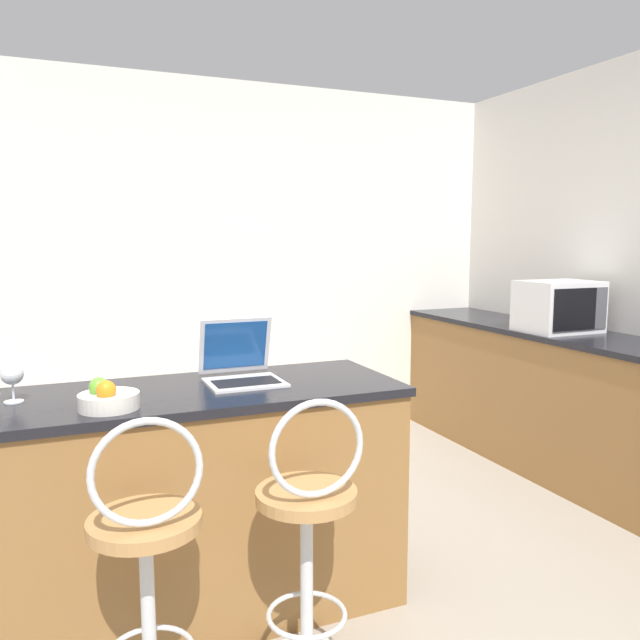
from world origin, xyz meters
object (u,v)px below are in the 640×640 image
(microwave, at_px, (559,306))
(wine_glass_tall, at_px, (12,375))
(bar_stool_near, at_px, (148,583))
(bar_stool_far, at_px, (308,550))
(laptop, at_px, (241,366))
(fruit_bowl, at_px, (107,398))

(microwave, xyz_separation_m, wine_glass_tall, (-3.06, -0.58, -0.06))
(microwave, distance_m, wine_glass_tall, 3.12)
(wine_glass_tall, bearing_deg, bar_stool_near, -58.40)
(bar_stool_near, relative_size, wine_glass_tall, 6.97)
(microwave, bearing_deg, bar_stool_far, -151.25)
(bar_stool_far, bearing_deg, laptop, 94.61)
(bar_stool_far, distance_m, laptop, 0.81)
(bar_stool_near, bearing_deg, bar_stool_far, 0.00)
(bar_stool_near, xyz_separation_m, bar_stool_far, (0.52, 0.00, 0.00))
(laptop, bearing_deg, fruit_bowl, -155.76)
(bar_stool_near, bearing_deg, wine_glass_tall, 121.60)
(fruit_bowl, bearing_deg, laptop, 24.24)
(bar_stool_near, relative_size, bar_stool_far, 1.00)
(bar_stool_near, relative_size, microwave, 2.18)
(laptop, relative_size, fruit_bowl, 1.49)
(wine_glass_tall, bearing_deg, microwave, 10.79)
(bar_stool_far, relative_size, fruit_bowl, 4.89)
(laptop, relative_size, microwave, 0.66)
(fruit_bowl, bearing_deg, bar_stool_far, -33.03)
(bar_stool_near, height_order, wine_glass_tall, wine_glass_tall)
(bar_stool_far, distance_m, microwave, 2.55)
(bar_stool_far, xyz_separation_m, laptop, (-0.05, 0.63, 0.51))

